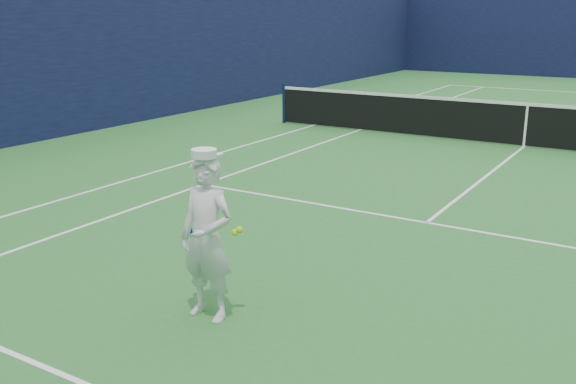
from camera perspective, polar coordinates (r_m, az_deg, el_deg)
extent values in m
plane|color=#286A2B|center=(15.51, 20.21, 3.76)|extent=(80.00, 80.00, 0.00)
cube|color=white|center=(17.38, 2.21, 5.91)|extent=(0.06, 23.83, 0.01)
cube|color=white|center=(16.77, 6.31, 5.47)|extent=(0.06, 23.77, 0.01)
cube|color=white|center=(21.75, 23.70, 6.57)|extent=(8.23, 0.06, 0.01)
cube|color=white|center=(9.49, 12.22, -2.69)|extent=(8.23, 0.06, 0.01)
cube|color=white|center=(15.51, 20.21, 3.78)|extent=(0.06, 12.80, 0.01)
cube|color=#10153C|center=(19.76, -9.51, 12.71)|extent=(0.12, 36.12, 4.00)
cylinder|color=#141E4C|center=(17.76, -0.36, 7.86)|extent=(0.09, 0.09, 1.07)
cube|color=black|center=(15.42, 20.38, 5.58)|extent=(12.79, 0.02, 0.92)
cube|color=white|center=(15.36, 20.55, 7.30)|extent=(12.79, 0.04, 0.07)
cube|color=white|center=(15.43, 20.37, 5.47)|extent=(0.05, 0.03, 0.94)
imported|color=white|center=(6.26, -7.20, -4.13)|extent=(0.61, 0.40, 1.65)
cylinder|color=white|center=(6.03, -7.47, 3.43)|extent=(0.24, 0.24, 0.08)
cube|color=white|center=(6.13, -6.69, 3.38)|extent=(0.18, 0.10, 0.02)
cylinder|color=navy|center=(6.48, -8.68, -3.28)|extent=(0.04, 0.09, 0.22)
cube|color=#1D389F|center=(6.58, -8.28, -4.63)|extent=(0.02, 0.02, 0.14)
torus|color=#1D389F|center=(6.70, -7.88, -6.12)|extent=(0.30, 0.10, 0.29)
cube|color=beige|center=(6.70, -7.88, -6.12)|extent=(0.22, 0.01, 0.30)
sphere|color=#CBEF1B|center=(6.15, -4.76, -3.60)|extent=(0.07, 0.07, 0.07)
sphere|color=#CBEF1B|center=(6.13, -4.32, -3.36)|extent=(0.07, 0.07, 0.07)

